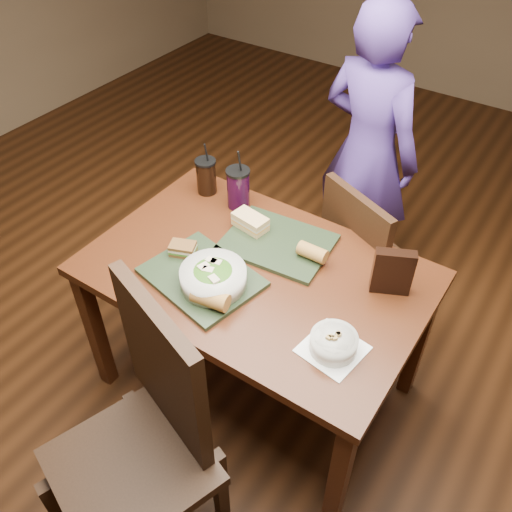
% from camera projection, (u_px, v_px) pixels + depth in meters
% --- Properties ---
extents(ground, '(6.00, 6.00, 0.00)m').
position_uv_depth(ground, '(256.00, 382.00, 2.60)').
color(ground, '#381C0B').
rests_on(ground, ground).
extents(dining_table, '(1.30, 0.85, 0.75)m').
position_uv_depth(dining_table, '(256.00, 286.00, 2.16)').
color(dining_table, '#421D0D').
rests_on(dining_table, ground).
extents(chair_near, '(0.59, 0.61, 1.08)m').
position_uv_depth(chair_near, '(147.00, 429.00, 1.76)').
color(chair_near, black).
rests_on(chair_near, ground).
extents(chair_far, '(0.52, 0.54, 0.92)m').
position_uv_depth(chair_far, '(358.00, 258.00, 2.50)').
color(chair_far, black).
rests_on(chair_far, ground).
extents(diner, '(0.62, 0.47, 1.52)m').
position_uv_depth(diner, '(368.00, 153.00, 2.70)').
color(diner, '#482D7E').
rests_on(diner, ground).
extents(tray_near, '(0.48, 0.40, 0.02)m').
position_uv_depth(tray_near, '(202.00, 277.00, 2.05)').
color(tray_near, black).
rests_on(tray_near, dining_table).
extents(tray_far, '(0.45, 0.36, 0.02)m').
position_uv_depth(tray_far, '(278.00, 243.00, 2.20)').
color(tray_far, black).
rests_on(tray_far, dining_table).
extents(salad_bowl, '(0.25, 0.25, 0.08)m').
position_uv_depth(salad_bowl, '(213.00, 276.00, 1.98)').
color(salad_bowl, silver).
rests_on(salad_bowl, tray_near).
extents(soup_bowl, '(0.22, 0.22, 0.08)m').
position_uv_depth(soup_bowl, '(334.00, 343.00, 1.78)').
color(soup_bowl, white).
rests_on(soup_bowl, dining_table).
extents(sandwich_near, '(0.12, 0.10, 0.05)m').
position_uv_depth(sandwich_near, '(183.00, 249.00, 2.12)').
color(sandwich_near, '#593819').
rests_on(sandwich_near, tray_near).
extents(sandwich_far, '(0.16, 0.10, 0.06)m').
position_uv_depth(sandwich_far, '(250.00, 222.00, 2.24)').
color(sandwich_far, tan).
rests_on(sandwich_far, tray_far).
extents(baguette_near, '(0.14, 0.09, 0.07)m').
position_uv_depth(baguette_near, '(210.00, 298.00, 1.91)').
color(baguette_near, '#AD7533').
rests_on(baguette_near, tray_near).
extents(baguette_far, '(0.12, 0.06, 0.06)m').
position_uv_depth(baguette_far, '(312.00, 252.00, 2.10)').
color(baguette_far, '#AD7533').
rests_on(baguette_far, tray_far).
extents(cup_cola, '(0.09, 0.09, 0.25)m').
position_uv_depth(cup_cola, '(206.00, 176.00, 2.42)').
color(cup_cola, black).
rests_on(cup_cola, dining_table).
extents(cup_berry, '(0.10, 0.10, 0.28)m').
position_uv_depth(cup_berry, '(238.00, 188.00, 2.34)').
color(cup_berry, black).
rests_on(cup_berry, dining_table).
extents(chip_bag, '(0.15, 0.10, 0.19)m').
position_uv_depth(chip_bag, '(393.00, 272.00, 1.95)').
color(chip_bag, black).
rests_on(chip_bag, dining_table).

